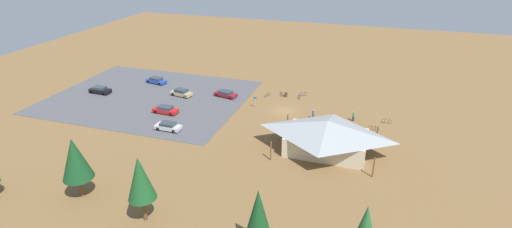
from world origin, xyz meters
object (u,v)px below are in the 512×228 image
(bicycle_yellow_trailside, at_px, (299,97))
(pine_center, at_px, (75,159))
(pine_far_west, at_px, (258,213))
(bicycle_teal_yard_center, at_px, (374,128))
(trash_bin, at_px, (286,95))
(bicycle_orange_near_sign, at_px, (387,121))
(visitor_crossing_yard, at_px, (353,116))
(car_red_front_row, at_px, (165,110))
(car_blue_inner_stall, at_px, (156,80))
(bicycle_blue_front_row, at_px, (282,94))
(visitor_at_bikes, at_px, (313,114))
(car_black_far_end, at_px, (100,90))
(car_tan_aisle_side, at_px, (181,93))
(pine_west, at_px, (140,179))
(car_silver_back_corner, at_px, (168,126))
(bicycle_purple_yard_left, at_px, (303,94))
(bike_pavilion, at_px, (327,134))
(car_maroon_end_stall, at_px, (226,94))
(lot_sign, at_px, (255,100))
(bicycle_silver_lone_west, at_px, (367,132))
(bicycle_green_lone_east, at_px, (267,95))

(bicycle_yellow_trailside, bearing_deg, pine_center, 64.95)
(pine_far_west, height_order, bicycle_teal_yard_center, pine_far_west)
(trash_bin, bearing_deg, bicycle_orange_near_sign, 161.28)
(visitor_crossing_yard, bearing_deg, bicycle_orange_near_sign, -171.55)
(car_red_front_row, bearing_deg, car_blue_inner_stall, -53.59)
(car_blue_inner_stall, bearing_deg, bicycle_blue_front_row, -177.34)
(car_red_front_row, height_order, visitor_at_bikes, visitor_at_bikes)
(car_black_far_end, height_order, car_red_front_row, car_black_far_end)
(bicycle_yellow_trailside, distance_m, visitor_crossing_yard, 13.12)
(trash_bin, distance_m, bicycle_yellow_trailside, 2.70)
(car_tan_aisle_side, relative_size, visitor_at_bikes, 2.63)
(pine_west, relative_size, car_silver_back_corner, 1.87)
(bicycle_purple_yard_left, height_order, bicycle_yellow_trailside, bicycle_purple_yard_left)
(bike_pavilion, relative_size, visitor_at_bikes, 8.39)
(bike_pavilion, relative_size, car_maroon_end_stall, 3.04)
(car_maroon_end_stall, bearing_deg, pine_west, 98.18)
(pine_far_west, distance_m, visitor_crossing_yard, 35.03)
(lot_sign, bearing_deg, pine_west, 87.00)
(bicycle_silver_lone_west, bearing_deg, bicycle_green_lone_east, -28.57)
(lot_sign, distance_m, bicycle_teal_yard_center, 21.67)
(bicycle_blue_front_row, height_order, bicycle_orange_near_sign, bicycle_blue_front_row)
(pine_center, xyz_separation_m, visitor_at_bikes, (-22.70, -31.09, -4.38))
(lot_sign, bearing_deg, visitor_crossing_yard, 178.97)
(trash_bin, distance_m, bicycle_blue_front_row, 0.95)
(car_black_far_end, bearing_deg, visitor_crossing_yard, -177.08)
(bicycle_blue_front_row, bearing_deg, car_tan_aisle_side, 18.30)
(bicycle_purple_yard_left, bearing_deg, bike_pavilion, 110.32)
(bike_pavilion, xyz_separation_m, bicycle_yellow_trailside, (8.21, -19.12, -2.48))
(lot_sign, bearing_deg, bicycle_yellow_trailside, -135.38)
(bicycle_orange_near_sign, bearing_deg, bike_pavilion, 57.07)
(pine_far_west, height_order, bicycle_silver_lone_west, pine_far_west)
(car_blue_inner_stall, relative_size, car_maroon_end_stall, 0.98)
(car_blue_inner_stall, xyz_separation_m, visitor_at_bikes, (-35.40, 7.42, 0.20))
(pine_west, bearing_deg, bicycle_blue_front_row, -96.88)
(bike_pavilion, bearing_deg, bicycle_orange_near_sign, -122.93)
(car_blue_inner_stall, bearing_deg, car_red_front_row, 126.41)
(pine_center, relative_size, bicycle_yellow_trailside, 4.68)
(bicycle_purple_yard_left, relative_size, bicycle_green_lone_east, 0.90)
(pine_far_west, distance_m, bicycle_silver_lone_west, 31.38)
(bicycle_yellow_trailside, relative_size, car_maroon_end_stall, 0.36)
(trash_bin, xyz_separation_m, bicycle_orange_near_sign, (-19.25, 6.52, -0.09))
(pine_far_west, height_order, car_blue_inner_stall, pine_far_west)
(pine_west, bearing_deg, bicycle_purple_yard_left, -102.03)
(pine_center, bearing_deg, car_tan_aisle_side, -83.04)
(lot_sign, height_order, visitor_crossing_yard, lot_sign)
(trash_bin, xyz_separation_m, car_tan_aisle_side, (19.82, 6.15, 0.30))
(car_maroon_end_stall, bearing_deg, car_silver_back_corner, 78.29)
(bicycle_blue_front_row, distance_m, car_black_far_end, 36.53)
(pine_far_west, height_order, car_red_front_row, pine_far_west)
(bicycle_orange_near_sign, bearing_deg, car_blue_inner_stall, -6.40)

